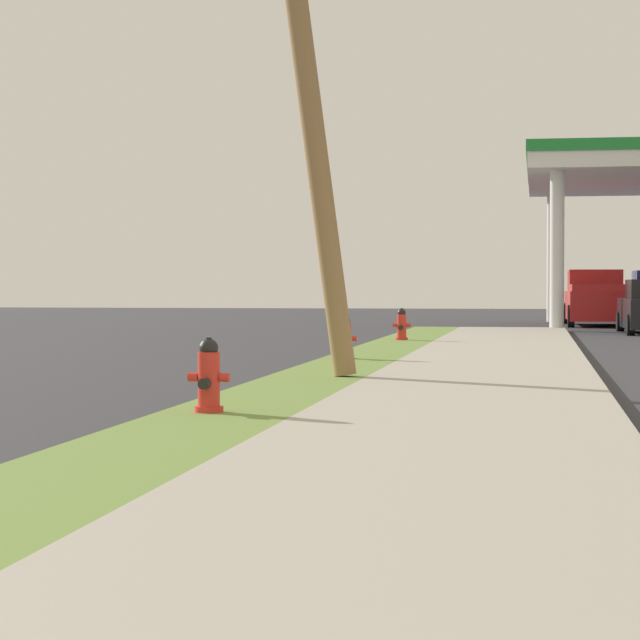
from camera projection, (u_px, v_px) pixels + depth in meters
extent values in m
cylinder|color=red|center=(209.00, 409.00, 12.86)|extent=(0.29, 0.29, 0.06)
cylinder|color=red|center=(209.00, 382.00, 12.85)|extent=(0.22, 0.22, 0.60)
sphere|color=black|center=(209.00, 348.00, 12.84)|extent=(0.19, 0.19, 0.19)
cylinder|color=black|center=(209.00, 340.00, 12.84)|extent=(0.06, 0.06, 0.05)
cylinder|color=red|center=(193.00, 377.00, 12.88)|extent=(0.10, 0.09, 0.09)
cylinder|color=red|center=(224.00, 377.00, 12.83)|extent=(0.10, 0.09, 0.09)
cylinder|color=black|center=(205.00, 384.00, 12.69)|extent=(0.11, 0.12, 0.11)
cylinder|color=red|center=(345.00, 357.00, 22.45)|extent=(0.29, 0.29, 0.06)
cylinder|color=red|center=(345.00, 341.00, 22.45)|extent=(0.22, 0.22, 0.60)
sphere|color=black|center=(345.00, 322.00, 22.44)|extent=(0.19, 0.19, 0.19)
cylinder|color=black|center=(345.00, 317.00, 22.43)|extent=(0.06, 0.06, 0.05)
cylinder|color=red|center=(336.00, 338.00, 22.47)|extent=(0.10, 0.09, 0.09)
cylinder|color=red|center=(354.00, 339.00, 22.42)|extent=(0.10, 0.09, 0.09)
cylinder|color=black|center=(343.00, 342.00, 22.28)|extent=(0.11, 0.12, 0.11)
cylinder|color=red|center=(402.00, 339.00, 30.27)|extent=(0.29, 0.29, 0.06)
cylinder|color=red|center=(402.00, 327.00, 30.26)|extent=(0.22, 0.22, 0.60)
sphere|color=black|center=(402.00, 313.00, 30.25)|extent=(0.19, 0.19, 0.19)
cylinder|color=black|center=(402.00, 309.00, 30.25)|extent=(0.06, 0.06, 0.05)
cylinder|color=red|center=(395.00, 325.00, 30.29)|extent=(0.10, 0.09, 0.09)
cylinder|color=red|center=(408.00, 325.00, 30.23)|extent=(0.10, 0.09, 0.09)
cylinder|color=black|center=(401.00, 327.00, 30.09)|extent=(0.11, 0.12, 0.11)
cylinder|color=#937047|center=(298.00, 13.00, 17.95)|extent=(1.65, 0.36, 10.13)
cylinder|color=silver|center=(557.00, 251.00, 39.57)|extent=(0.44, 0.44, 4.94)
cylinder|color=silver|center=(552.00, 258.00, 50.37)|extent=(0.44, 0.44, 4.94)
cube|color=#47474C|center=(639.00, 301.00, 49.87)|extent=(0.70, 1.10, 1.60)
cylinder|color=black|center=(620.00, 322.00, 39.47)|extent=(0.23, 0.60, 0.60)
cylinder|color=black|center=(631.00, 325.00, 36.10)|extent=(0.23, 0.60, 0.60)
cylinder|color=black|center=(630.00, 312.00, 49.81)|extent=(0.24, 0.76, 0.76)
cube|color=red|center=(596.00, 305.00, 45.18)|extent=(2.07, 5.43, 1.00)
cube|color=red|center=(595.00, 280.00, 46.12)|extent=(1.87, 2.08, 0.76)
cube|color=red|center=(598.00, 288.00, 43.99)|extent=(1.92, 2.94, 0.24)
cylinder|color=black|center=(566.00, 314.00, 47.46)|extent=(0.23, 0.76, 0.76)
cylinder|color=black|center=(619.00, 314.00, 47.17)|extent=(0.23, 0.76, 0.76)
cylinder|color=black|center=(571.00, 316.00, 43.21)|extent=(0.23, 0.76, 0.76)
cylinder|color=black|center=(629.00, 316.00, 42.92)|extent=(0.23, 0.76, 0.76)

